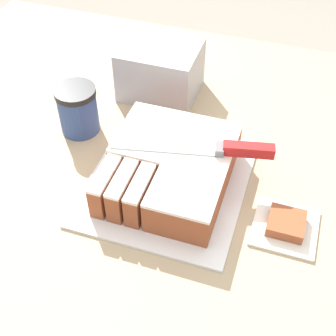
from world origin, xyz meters
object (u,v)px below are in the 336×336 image
(cake_board, at_px, (168,182))
(knife, at_px, (225,149))
(coffee_cup, at_px, (78,110))
(storage_box, at_px, (161,70))
(brownie, at_px, (286,223))
(cake, at_px, (170,167))

(cake_board, bearing_deg, knife, 21.41)
(coffee_cup, relative_size, storage_box, 0.61)
(coffee_cup, xyz_separation_m, brownie, (0.47, -0.14, -0.04))
(knife, bearing_deg, cake_board, 9.51)
(cake, distance_m, coffee_cup, 0.26)
(cake, distance_m, knife, 0.11)
(cake, distance_m, storage_box, 0.30)
(brownie, height_order, storage_box, storage_box)
(knife, bearing_deg, brownie, 138.21)
(brownie, relative_size, storage_box, 0.37)
(brownie, bearing_deg, knife, 150.11)
(cake_board, height_order, cake, cake)
(cake, height_order, coffee_cup, coffee_cup)
(coffee_cup, xyz_separation_m, storage_box, (0.12, 0.19, 0.01))
(cake, height_order, knife, knife)
(storage_box, bearing_deg, coffee_cup, -123.34)
(cake, height_order, brownie, cake)
(coffee_cup, bearing_deg, knife, -9.56)
(cake, xyz_separation_m, storage_box, (-0.12, 0.28, 0.02))
(cake_board, relative_size, knife, 1.10)
(brownie, bearing_deg, storage_box, 137.15)
(cake_board, xyz_separation_m, cake, (0.00, 0.00, 0.04))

